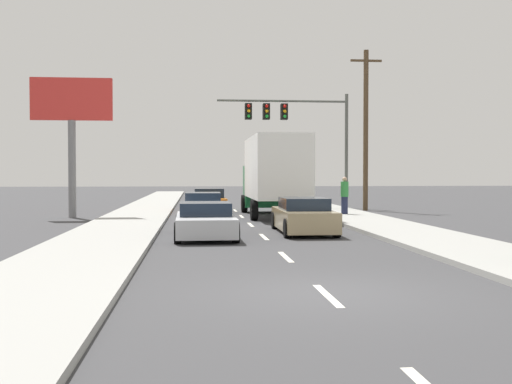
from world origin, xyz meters
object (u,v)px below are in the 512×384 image
roadside_billboard (72,119)px  pedestrian_near_corner (345,195)px  car_orange (209,201)px  box_truck (274,172)px  utility_pole_mid (366,128)px  traffic_signal_mast (288,120)px  car_silver (205,221)px  car_tan (303,216)px  car_white (203,208)px

roadside_billboard → pedestrian_near_corner: 13.60m
car_orange → box_truck: size_ratio=0.49×
pedestrian_near_corner → roadside_billboard: bearing=177.1°
utility_pole_mid → roadside_billboard: utility_pole_mid is taller
traffic_signal_mast → car_orange: bearing=-148.2°
box_truck → roadside_billboard: roadside_billboard is taller
car_silver → traffic_signal_mast: size_ratio=0.59×
car_tan → traffic_signal_mast: bearing=83.5°
car_orange → car_silver: 13.78m
car_orange → utility_pole_mid: utility_pole_mid is taller
car_orange → box_truck: box_truck is taller
car_tan → car_silver: bearing=-160.9°
car_silver → utility_pole_mid: size_ratio=0.51×
car_tan → utility_pole_mid: 14.90m
car_white → car_tan: car_white is taller
roadside_billboard → pedestrian_near_corner: bearing=-2.9°
car_white → utility_pole_mid: bearing=38.5°
car_silver → traffic_signal_mast: 18.24m
car_orange → car_tan: car_orange is taller
utility_pole_mid → car_silver: bearing=-123.3°
traffic_signal_mast → utility_pole_mid: 4.85m
pedestrian_near_corner → car_silver: bearing=-126.9°
pedestrian_near_corner → utility_pole_mid: bearing=64.2°
car_orange → car_white: size_ratio=1.05×
car_silver → traffic_signal_mast: bearing=72.6°
box_truck → utility_pole_mid: 7.99m
car_tan → roadside_billboard: bearing=138.2°
car_orange → car_tan: size_ratio=0.96×
car_silver → box_truck: 10.24m
car_orange → pedestrian_near_corner: bearing=-35.1°
car_orange → car_tan: 12.94m
car_orange → utility_pole_mid: bearing=3.1°
box_truck → traffic_signal_mast: size_ratio=1.11×
roadside_billboard → car_white: bearing=-26.0°
car_tan → traffic_signal_mast: (1.78, 15.58, 4.77)m
box_truck → traffic_signal_mast: bearing=76.2°
car_silver → roadside_billboard: (-6.17, 9.85, 4.18)m
roadside_billboard → car_orange: bearing=30.8°
car_orange → car_white: car_orange is taller
car_white → pedestrian_near_corner: size_ratio=2.30×
box_truck → pedestrian_near_corner: bearing=-4.8°
traffic_signal_mast → pedestrian_near_corner: traffic_signal_mast is taller
car_silver → car_tan: bearing=19.1°
car_orange → pedestrian_near_corner: 7.97m
car_tan → roadside_billboard: 13.60m
car_white → box_truck: box_truck is taller
car_white → roadside_billboard: (-6.19, 3.02, 4.13)m
car_orange → box_truck: bearing=-54.4°
box_truck → pedestrian_near_corner: (3.44, -0.29, -1.14)m
utility_pole_mid → pedestrian_near_corner: 6.71m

